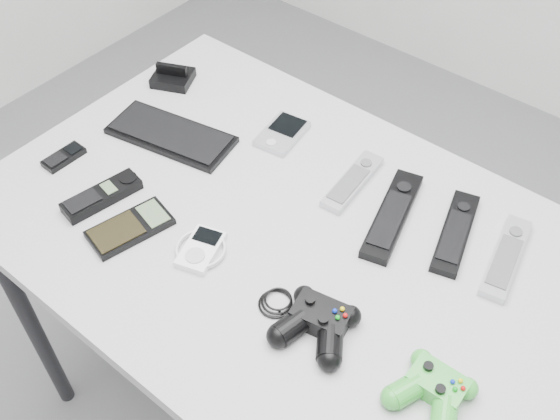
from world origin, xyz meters
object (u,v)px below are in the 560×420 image
Objects in this scene: desk at (295,259)px; mp3_player at (201,249)px; pda_keyboard at (171,135)px; controller_black at (318,321)px; controller_green at (433,389)px; remote_silver_a at (353,181)px; remote_silver_b at (506,257)px; calculator at (130,227)px; pda at (282,133)px; remote_black_a at (392,214)px; remote_black_b at (456,232)px; mobile_phone at (64,157)px; cordless_handset at (102,195)px.

desk is 0.19m from mp3_player.
mp3_player is at bearing -46.18° from pda_keyboard.
controller_green is (0.21, 0.02, -0.00)m from controller_black.
remote_silver_a is 0.90× the size of remote_silver_b.
calculator is 0.40m from controller_black.
remote_silver_a is 0.44m from calculator.
pda is 1.19× the size of mp3_player.
desk is 0.22m from controller_black.
desk is at bearing 127.20° from controller_black.
remote_black_a is at bearing 86.08° from controller_black.
remote_black_b reaches higher than mobile_phone.
desk is at bearing 50.23° from calculator.
pda is 0.54× the size of controller_black.
remote_silver_a is at bearing 171.69° from remote_silver_b.
remote_silver_a is 0.76× the size of remote_black_a.
remote_silver_b is at bearing 50.59° from controller_black.
pda reaches higher than calculator.
mp3_player is (0.24, 0.03, -0.00)m from cordless_handset.
pda is 0.39m from calculator.
controller_green reaches higher than calculator.
controller_green is at bearing -15.39° from mp3_player.
remote_black_a is at bearing 130.83° from controller_green.
remote_silver_a is 0.11m from remote_black_a.
desk is 10.16× the size of pda.
mobile_phone is (-0.73, -0.33, -0.00)m from remote_black_b.
pda_keyboard is 2.29× the size of pda.
controller_green is (0.03, -0.31, 0.01)m from remote_silver_b.
cordless_handset is at bearing -163.16° from remote_silver_b.
mobile_phone is 0.39m from mp3_player.
controller_black is (-0.18, -0.33, 0.01)m from remote_silver_b.
calculator is (-0.25, -0.18, 0.08)m from desk.
pda_keyboard is at bearing 176.79° from remote_black_b.
mobile_phone is at bearing 162.48° from mp3_player.
mobile_phone is 0.56× the size of cordless_handset.
pda and remote_silver_a have the same top height.
pda_keyboard is 0.22m from cordless_handset.
remote_black_b is (0.11, 0.04, -0.00)m from remote_black_a.
mp3_player is (0.39, 0.00, 0.00)m from mobile_phone.
calculator is (-0.48, -0.37, -0.00)m from remote_black_b.
mp3_player is (-0.44, -0.33, -0.00)m from remote_silver_b.
mobile_phone is at bearing -152.80° from remote_silver_a.
remote_black_a is (0.11, -0.03, 0.00)m from remote_silver_a.
remote_black_a is 1.49× the size of cordless_handset.
mp3_player is (0.09, -0.34, -0.00)m from pda.
controller_black is (0.50, 0.03, 0.01)m from cordless_handset.
cordless_handset is (-0.58, -0.35, 0.00)m from remote_black_b.
remote_black_a is at bearing -179.51° from remote_silver_b.
calculator is 1.55× the size of mp3_player.
controller_black is (0.26, 0.00, 0.01)m from mp3_player.
calculator is (-0.05, -0.39, -0.00)m from pda.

